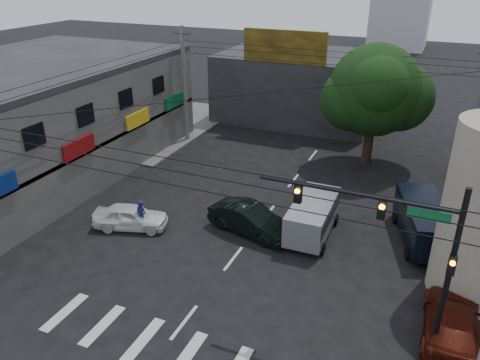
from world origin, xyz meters
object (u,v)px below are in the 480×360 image
Objects in this scene: dark_sedan at (250,220)px; silver_minivan at (312,219)px; traffic_officer at (141,216)px; street_tree at (375,91)px; white_compact at (131,217)px; utility_pole_far_left at (185,86)px; navy_van at (423,223)px; utility_pole_far_right at (475,118)px; traffic_gantry at (402,241)px; maroon_sedan at (451,323)px.

silver_minivan is (3.18, 1.09, 0.22)m from dark_sedan.
traffic_officer is (-5.56, -2.24, 0.12)m from dark_sedan.
white_compact is at bearing -125.88° from street_tree.
utility_pole_far_left is 21.14m from navy_van.
traffic_officer is at bearing 125.89° from dark_sedan.
utility_pole_far_left is 14.83m from traffic_officer.
utility_pole_far_right is at bearing -29.59° from navy_van.
utility_pole_far_left is at bearing -1.79° from white_compact.
traffic_officer is at bearing -111.41° from white_compact.
dark_sedan is (10.32, -11.32, -3.81)m from utility_pole_far_left.
street_tree is 18.54m from white_compact.
traffic_gantry is at bearing -78.01° from street_tree.
street_tree is 11.41m from navy_van.
maroon_sedan is at bearing -127.64° from silver_minivan.
maroon_sedan is 2.83× the size of traffic_officer.
traffic_gantry reaches higher than white_compact.
utility_pole_far_left reaches higher than traffic_gantry.
street_tree is 6.63m from utility_pole_far_right.
street_tree reaches higher than white_compact.
traffic_gantry is 14.54m from traffic_officer.
street_tree is 12.13m from silver_minivan.
silver_minivan is at bearing 90.78° from navy_van.
navy_van is at bearing -64.56° from street_tree.
traffic_gantry is 4.90m from maroon_sedan.
silver_minivan is 2.58× the size of traffic_officer.
dark_sedan is (-4.18, -12.32, -4.68)m from street_tree.
navy_van is (19.02, -8.51, -3.52)m from utility_pole_far_left.
dark_sedan is at bearing -108.77° from street_tree.
traffic_officer reaches higher than white_compact.
navy_van reaches higher than traffic_officer.
silver_minivan is 5.79m from navy_van.
traffic_gantry reaches higher than silver_minivan.
navy_van is (8.71, 2.81, 0.29)m from dark_sedan.
white_compact is 10.05m from silver_minivan.
traffic_officer reaches higher than maroon_sedan.
traffic_officer is (-13.57, 3.45, -3.91)m from traffic_gantry.
traffic_officer is at bearing -70.67° from utility_pole_far_left.
traffic_officer is (-14.27, -5.05, -0.16)m from navy_van.
street_tree is at bearing -6.05° from silver_minivan.
utility_pole_far_left is 14.62m from white_compact.
traffic_gantry reaches higher than maroon_sedan.
silver_minivan is (-1.01, -11.23, -4.46)m from street_tree.
white_compact is (-6.32, -2.20, -0.09)m from dark_sedan.
street_tree is 1.84× the size of silver_minivan.
navy_van is (5.53, 1.72, 0.07)m from silver_minivan.
traffic_officer is at bearing 165.75° from traffic_gantry.
navy_van is at bearing -24.10° from utility_pole_far_left.
white_compact is 2.41× the size of traffic_officer.
utility_pole_far_right is 13.19m from silver_minivan.
utility_pole_far_left is at bearing 112.30° from traffic_officer.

